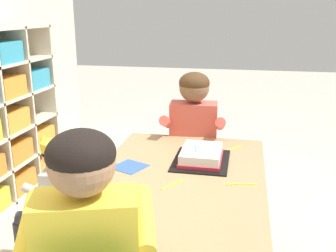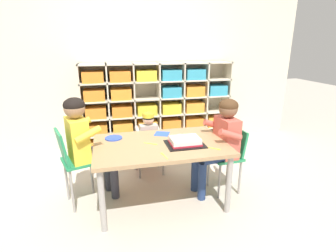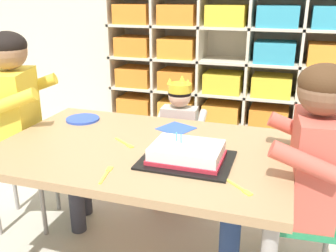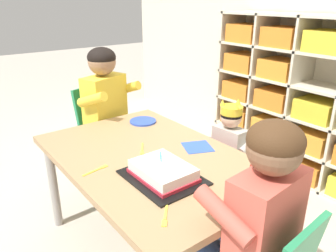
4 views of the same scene
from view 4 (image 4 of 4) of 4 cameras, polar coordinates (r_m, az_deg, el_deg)
ground at (r=2.07m, az=-2.66°, el=-20.74°), size 16.00×16.00×0.00m
activity_table at (r=1.75m, az=-2.98°, el=-7.09°), size 1.27×0.83×0.62m
classroom_chair_blue at (r=2.19m, az=9.33°, el=-7.58°), size 0.36×0.33×0.56m
child_with_crown at (r=2.19m, az=11.26°, el=-3.16°), size 0.30×0.31×0.80m
classroom_chair_adult_side at (r=2.49m, az=-11.53°, el=-0.40°), size 0.42×0.40×0.79m
adult_helper_seated at (r=2.34m, az=-9.79°, el=3.38°), size 0.48×0.46×1.08m
guest_at_table_side at (r=1.32m, az=14.28°, el=-14.60°), size 0.44×0.42×1.02m
birthday_cake_on_tray at (r=1.50m, az=-0.90°, el=-8.11°), size 0.36×0.29×0.11m
paper_plate_stack at (r=2.17m, az=-4.39°, el=0.83°), size 0.17×0.17×0.01m
paper_napkin_square at (r=1.81m, az=5.17°, el=-3.65°), size 0.20×0.20×0.00m
fork_near_child_seat at (r=1.78m, az=-4.52°, el=-4.06°), size 0.12×0.09×0.00m
fork_scattered_mid_table at (r=1.62m, az=-12.27°, el=-7.44°), size 0.04×0.14×0.00m
fork_beside_plate_stack at (r=1.28m, az=-0.48°, el=-15.49°), size 0.11×0.10×0.00m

